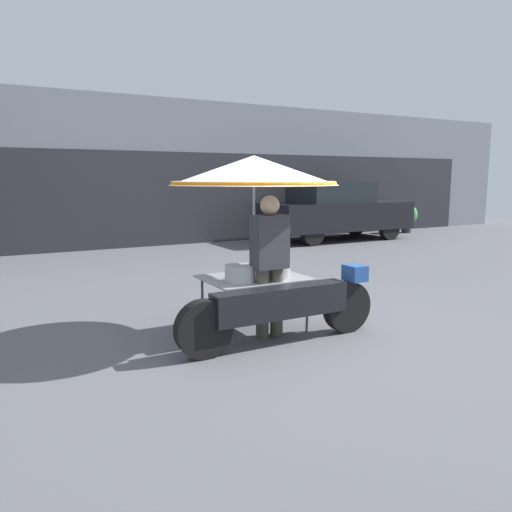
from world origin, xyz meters
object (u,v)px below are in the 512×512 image
vendor_person (270,259)px  parked_car (335,211)px  vendor_motorcycle_cart (258,197)px  potted_plant (407,216)px

vendor_person → parked_car: 8.97m
vendor_person → parked_car: parked_car is taller
parked_car → vendor_motorcycle_cart: bearing=-133.5°
parked_car → potted_plant: size_ratio=4.71×
potted_plant → vendor_person: bearing=-142.7°
vendor_motorcycle_cart → parked_car: vendor_motorcycle_cart is taller
vendor_motorcycle_cart → potted_plant: bearing=36.2°
vendor_motorcycle_cart → vendor_person: size_ratio=1.50×
vendor_motorcycle_cart → vendor_person: vendor_motorcycle_cart is taller
parked_car → potted_plant: bearing=7.1°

